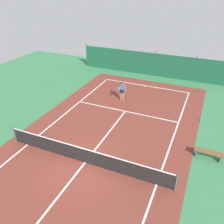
{
  "coord_description": "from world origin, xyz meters",
  "views": [
    {
      "loc": [
        5.42,
        -8.62,
        9.03
      ],
      "look_at": [
        -0.28,
        4.45,
        0.9
      ],
      "focal_mm": 37.52,
      "sensor_mm": 36.0,
      "label": 1
    }
  ],
  "objects_px": {
    "tennis_player": "(122,90)",
    "tennis_ball_near_player": "(154,84)",
    "courtside_bench": "(209,153)",
    "water_bottle": "(201,120)",
    "tennis_net": "(85,155)"
  },
  "relations": [
    {
      "from": "tennis_net",
      "to": "water_bottle",
      "type": "relative_size",
      "value": 42.17
    },
    {
      "from": "tennis_player",
      "to": "courtside_bench",
      "type": "height_order",
      "value": "tennis_player"
    },
    {
      "from": "tennis_net",
      "to": "tennis_player",
      "type": "distance_m",
      "value": 8.14
    },
    {
      "from": "tennis_net",
      "to": "water_bottle",
      "type": "xyz_separation_m",
      "value": [
        5.56,
        7.24,
        -0.39
      ]
    },
    {
      "from": "tennis_player",
      "to": "courtside_bench",
      "type": "bearing_deg",
      "value": 141.19
    },
    {
      "from": "tennis_net",
      "to": "water_bottle",
      "type": "height_order",
      "value": "tennis_net"
    },
    {
      "from": "tennis_ball_near_player",
      "to": "water_bottle",
      "type": "distance_m",
      "value": 7.22
    },
    {
      "from": "tennis_player",
      "to": "water_bottle",
      "type": "relative_size",
      "value": 6.83
    },
    {
      "from": "tennis_ball_near_player",
      "to": "courtside_bench",
      "type": "xyz_separation_m",
      "value": [
        5.61,
        -9.42,
        0.34
      ]
    },
    {
      "from": "tennis_ball_near_player",
      "to": "water_bottle",
      "type": "bearing_deg",
      "value": -47.68
    },
    {
      "from": "tennis_net",
      "to": "tennis_ball_near_player",
      "type": "distance_m",
      "value": 12.61
    },
    {
      "from": "tennis_player",
      "to": "tennis_ball_near_player",
      "type": "relative_size",
      "value": 24.85
    },
    {
      "from": "tennis_ball_near_player",
      "to": "water_bottle",
      "type": "height_order",
      "value": "water_bottle"
    },
    {
      "from": "tennis_net",
      "to": "tennis_player",
      "type": "bearing_deg",
      "value": 96.72
    },
    {
      "from": "courtside_bench",
      "to": "water_bottle",
      "type": "bearing_deg",
      "value": 100.36
    }
  ]
}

